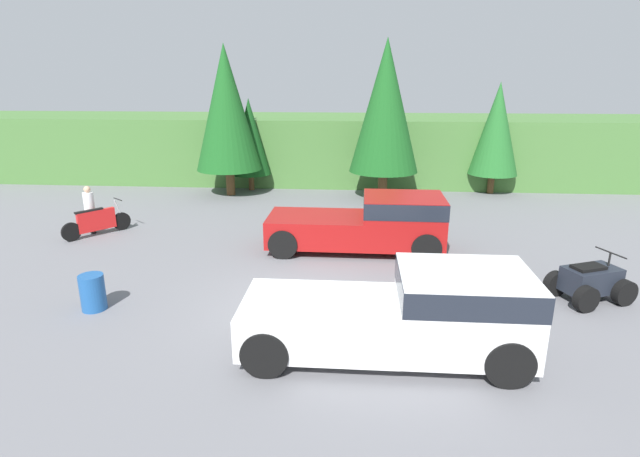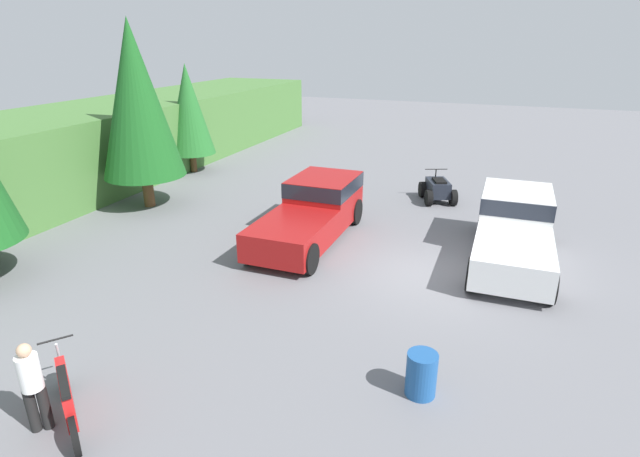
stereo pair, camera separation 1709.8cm
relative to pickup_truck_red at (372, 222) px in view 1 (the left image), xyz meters
name	(u,v)px [view 1 (the left image)]	position (x,y,z in m)	size (l,w,h in m)	color
ground_plane	(305,304)	(-1.71, -4.11, -0.97)	(80.00, 80.00, 0.00)	slate
hillside_backdrop	(336,148)	(-1.71, 11.89, 0.70)	(44.00, 6.00, 3.34)	#477538
tree_left	(226,108)	(-6.48, 7.45, 3.04)	(3.00, 3.00, 6.82)	brown
tree_mid_left	(250,137)	(-5.72, 8.57, 1.63)	(1.95, 1.95, 4.42)	brown
tree_mid_right	(385,107)	(0.66, 7.28, 3.15)	(3.08, 3.08, 7.01)	brown
tree_right	(496,129)	(5.89, 8.74, 2.07)	(2.27, 2.27, 5.17)	brown
pickup_truck_red	(372,222)	(0.00, 0.00, 0.00)	(5.56, 2.22, 1.81)	maroon
pickup_truck_second	(412,311)	(0.64, -6.27, 0.00)	(5.64, 2.19, 1.81)	white
dirt_bike	(97,222)	(-9.61, 0.86, -0.48)	(1.59, 1.98, 1.18)	black
quad_atv	(590,282)	(5.36, -3.34, -0.49)	(2.14, 1.80, 1.23)	black
rider_person	(90,208)	(-9.96, 1.14, -0.04)	(0.50, 0.50, 1.71)	black
steel_barrel	(93,292)	(-6.76, -4.80, -0.53)	(0.58, 0.58, 0.88)	#1E5193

